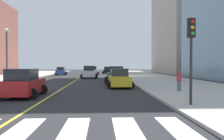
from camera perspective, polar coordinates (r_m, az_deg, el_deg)
The scene contains 13 objects.
sidewalk_kerb_east at distance 25.39m, azimuth 17.11°, elevation -3.66°, with size 10.00×120.00×0.15m, color #B2ADA3.
lane_divider_paint at distance 43.99m, azimuth -7.43°, elevation -1.65°, with size 0.16×80.00×0.01m, color yellow.
parking_garage_concrete at distance 65.77m, azimuth 19.67°, elevation 10.15°, with size 18.00×24.00×24.95m, color #B2ADA3.
car_yellow_nearest at distance 23.05m, azimuth 1.76°, elevation -2.11°, with size 2.65×4.21×1.87m.
car_white_second at distance 39.77m, azimuth -5.59°, elevation -0.56°, with size 2.97×4.68×2.07m.
car_blue_third at distance 52.51m, azimuth -12.29°, elevation -0.30°, with size 2.52×3.99×1.77m.
car_silver_fourth at distance 51.25m, azimuth -4.69°, elevation -0.22°, with size 2.75×4.36×1.94m.
car_red_fifth at distance 17.46m, azimuth -20.77°, elevation -3.13°, with size 2.74×4.38×1.96m.
car_black_sixth at distance 60.30m, azimuth -1.17°, elevation -0.07°, with size 2.60×4.05×1.77m.
car_green_seventh at distance 29.15m, azimuth 0.91°, elevation -1.24°, with size 2.92×4.62×2.05m.
traffic_light_near_corner at distance 12.92m, azimuth 18.68°, elevation 6.05°, with size 0.36×0.41×4.50m.
pedestrian_waiting_east at distance 19.46m, azimuth 15.97°, elevation -2.29°, with size 0.40×0.40×1.62m.
street_lamp at distance 31.99m, azimuth -24.18°, elevation 4.51°, with size 0.44×0.44×6.61m.
Camera 1 is at (3.60, -3.79, 2.23)m, focal length 37.67 mm.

